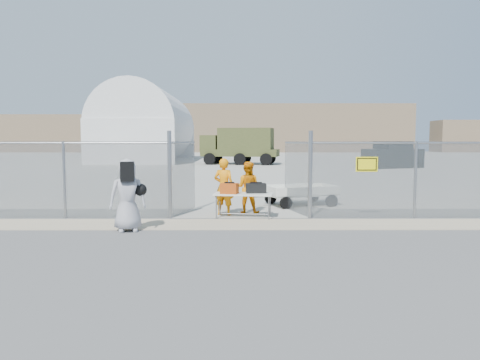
{
  "coord_description": "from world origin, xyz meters",
  "views": [
    {
      "loc": [
        -0.04,
        -11.25,
        2.23
      ],
      "look_at": [
        0.0,
        2.0,
        1.1
      ],
      "focal_mm": 35.0,
      "sensor_mm": 36.0,
      "label": 1
    }
  ],
  "objects_px": {
    "folding_table": "(244,206)",
    "security_worker_left": "(224,187)",
    "visitor": "(127,195)",
    "utility_trailer": "(300,195)",
    "security_worker_right": "(247,187)"
  },
  "relations": [
    {
      "from": "folding_table",
      "to": "visitor",
      "type": "xyz_separation_m",
      "value": [
        -2.86,
        -1.97,
        0.53
      ]
    },
    {
      "from": "folding_table",
      "to": "security_worker_right",
      "type": "relative_size",
      "value": 1.06
    },
    {
      "from": "security_worker_left",
      "to": "folding_table",
      "type": "bearing_deg",
      "value": 160.17
    },
    {
      "from": "folding_table",
      "to": "visitor",
      "type": "height_order",
      "value": "visitor"
    },
    {
      "from": "visitor",
      "to": "security_worker_left",
      "type": "bearing_deg",
      "value": 32.64
    },
    {
      "from": "security_worker_right",
      "to": "visitor",
      "type": "relative_size",
      "value": 0.89
    },
    {
      "from": "security_worker_left",
      "to": "visitor",
      "type": "distance_m",
      "value": 3.34
    },
    {
      "from": "security_worker_left",
      "to": "utility_trailer",
      "type": "relative_size",
      "value": 0.56
    },
    {
      "from": "security_worker_left",
      "to": "security_worker_right",
      "type": "height_order",
      "value": "security_worker_left"
    },
    {
      "from": "folding_table",
      "to": "utility_trailer",
      "type": "height_order",
      "value": "utility_trailer"
    },
    {
      "from": "folding_table",
      "to": "security_worker_left",
      "type": "xyz_separation_m",
      "value": [
        -0.58,
        0.46,
        0.49
      ]
    },
    {
      "from": "security_worker_right",
      "to": "utility_trailer",
      "type": "xyz_separation_m",
      "value": [
        1.85,
        1.71,
        -0.42
      ]
    },
    {
      "from": "utility_trailer",
      "to": "security_worker_right",
      "type": "bearing_deg",
      "value": -155.51
    },
    {
      "from": "security_worker_left",
      "to": "utility_trailer",
      "type": "distance_m",
      "value": 3.35
    },
    {
      "from": "folding_table",
      "to": "security_worker_left",
      "type": "distance_m",
      "value": 0.89
    }
  ]
}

